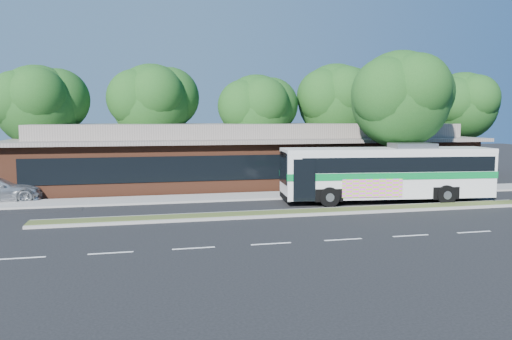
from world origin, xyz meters
name	(u,v)px	position (x,y,z in m)	size (l,w,h in m)	color
ground	(304,216)	(0.00, 0.00, 0.00)	(120.00, 120.00, 0.00)	black
median_strip	(300,212)	(0.00, 0.60, 0.07)	(26.00, 1.10, 0.15)	#3F4C20
sidewalk	(272,195)	(0.00, 6.40, 0.06)	(44.00, 2.60, 0.12)	gray
plaza_building	(249,155)	(0.00, 12.99, 2.13)	(33.20, 11.20, 4.45)	#542A1A
lamp_post	(416,118)	(9.56, 6.00, 4.90)	(0.93, 0.18, 9.07)	slate
tree_bg_a	(44,104)	(-14.58, 15.14, 5.87)	(6.47, 5.80, 8.63)	black
tree_bg_b	(158,101)	(-6.57, 16.14, 6.14)	(6.69, 6.00, 9.00)	black
tree_bg_c	(261,109)	(1.40, 15.13, 5.59)	(6.24, 5.60, 8.26)	black
tree_bg_d	(340,100)	(8.45, 16.15, 6.42)	(6.91, 6.20, 9.37)	black
tree_bg_e	(410,108)	(14.42, 15.14, 5.74)	(6.47, 5.80, 8.50)	black
tree_bg_f	(466,105)	(20.43, 16.14, 6.06)	(6.69, 6.00, 8.92)	black
transit_bus	(388,169)	(6.06, 2.96, 1.91)	(12.39, 3.91, 3.42)	silver
sidewalk_tree	(406,97)	(8.46, 5.45, 6.17)	(6.78, 6.08, 9.06)	black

